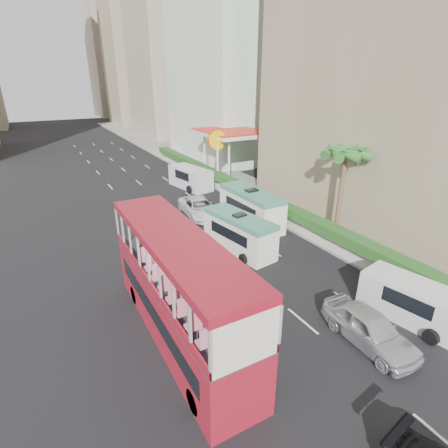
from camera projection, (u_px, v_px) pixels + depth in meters
ground_plane at (284, 298)px, 18.95m from camera, size 200.00×200.00×0.00m
double_decker_bus at (179, 288)px, 15.28m from camera, size 2.50×11.00×5.06m
car_silver_lane_a at (213, 275)px, 21.12m from camera, size 1.90×4.03×1.28m
car_silver_lane_b at (366, 342)px, 15.79m from camera, size 2.07×4.72×1.58m
van_asset at (199, 215)px, 30.28m from camera, size 2.93×5.54×1.48m
minibus_near at (239, 233)px, 23.79m from camera, size 2.75×5.90×2.52m
minibus_far at (251, 208)px, 27.97m from camera, size 2.29×6.39×2.81m
panel_van_near at (414, 302)px, 16.98m from camera, size 2.88×5.15×1.94m
panel_van_far at (191, 178)px, 37.56m from camera, size 3.11×5.74×2.17m
sidewalk at (216, 174)px, 43.09m from camera, size 6.00×120.00×0.18m
kerb_wall at (244, 197)px, 32.74m from camera, size 0.30×44.00×1.00m
hedge at (244, 189)px, 32.41m from camera, size 1.10×44.00×0.70m
palm_tree at (340, 197)px, 24.35m from camera, size 0.36×0.36×6.40m
shell_station at (231, 154)px, 40.89m from camera, size 6.50×8.00×5.50m
tower_far_a at (134, 28)px, 84.12m from camera, size 14.00×14.00×44.00m
tower_far_b at (114, 45)px, 102.63m from camera, size 14.00×14.00×40.00m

